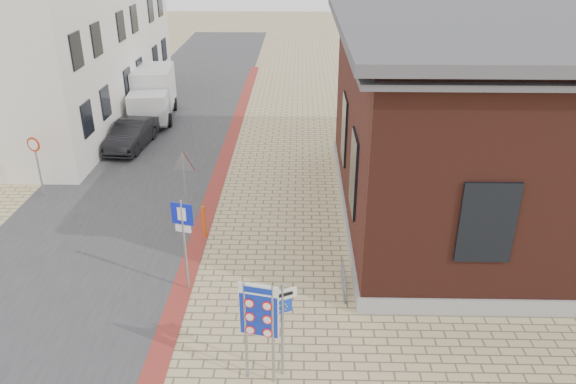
% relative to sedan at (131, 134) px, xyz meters
% --- Properties ---
extents(ground, '(120.00, 120.00, 0.00)m').
position_rel_sedan_xyz_m(ground, '(6.50, -13.30, -0.65)').
color(ground, tan).
rests_on(ground, ground).
extents(road_strip, '(7.00, 60.00, 0.02)m').
position_rel_sedan_xyz_m(road_strip, '(1.00, 1.70, -0.64)').
color(road_strip, '#38383A').
rests_on(road_strip, ground).
extents(curb_strip, '(0.60, 40.00, 0.02)m').
position_rel_sedan_xyz_m(curb_strip, '(4.50, -3.30, -0.63)').
color(curb_strip, maroon).
rests_on(curb_strip, ground).
extents(brick_building, '(13.00, 13.00, 6.80)m').
position_rel_sedan_xyz_m(brick_building, '(15.49, -6.30, 2.84)').
color(brick_building, gray).
rests_on(brick_building, ground).
extents(townhouse_near, '(7.40, 6.40, 8.30)m').
position_rel_sedan_xyz_m(townhouse_near, '(-4.49, -1.30, 3.52)').
color(townhouse_near, silver).
rests_on(townhouse_near, ground).
extents(townhouse_mid, '(7.40, 6.40, 9.10)m').
position_rel_sedan_xyz_m(townhouse_mid, '(-4.49, 4.70, 3.92)').
color(townhouse_mid, silver).
rests_on(townhouse_mid, ground).
extents(townhouse_far, '(7.40, 6.40, 8.30)m').
position_rel_sedan_xyz_m(townhouse_far, '(-4.49, 10.70, 3.52)').
color(townhouse_far, silver).
rests_on(townhouse_far, ground).
extents(bike_rack, '(0.08, 1.80, 0.60)m').
position_rel_sedan_xyz_m(bike_rack, '(9.15, -11.10, -0.39)').
color(bike_rack, slate).
rests_on(bike_rack, ground).
extents(sedan, '(1.75, 4.05, 1.30)m').
position_rel_sedan_xyz_m(sedan, '(0.00, 0.00, 0.00)').
color(sedan, black).
rests_on(sedan, ground).
extents(box_truck, '(2.51, 5.10, 2.57)m').
position_rel_sedan_xyz_m(box_truck, '(-0.02, 4.50, 0.68)').
color(box_truck, slate).
rests_on(box_truck, ground).
extents(border_sign, '(0.88, 0.25, 2.61)m').
position_rel_sedan_xyz_m(border_sign, '(7.00, -14.80, 1.22)').
color(border_sign, gray).
rests_on(border_sign, ground).
extents(essen_sign, '(0.63, 0.31, 2.50)m').
position_rel_sedan_xyz_m(essen_sign, '(7.50, -14.62, 1.01)').
color(essen_sign, gray).
rests_on(essen_sign, ground).
extents(parking_sign, '(0.61, 0.21, 2.83)m').
position_rel_sedan_xyz_m(parking_sign, '(4.70, -11.30, 1.31)').
color(parking_sign, gray).
rests_on(parking_sign, ground).
extents(yield_sign, '(0.92, 0.25, 2.63)m').
position_rel_sedan_xyz_m(yield_sign, '(3.96, -7.30, 1.37)').
color(yield_sign, gray).
rests_on(yield_sign, ground).
extents(speed_sign, '(0.55, 0.19, 2.40)m').
position_rel_sedan_xyz_m(speed_sign, '(-2.00, -5.30, 0.96)').
color(speed_sign, gray).
rests_on(speed_sign, ground).
extents(bollard, '(0.11, 0.11, 1.13)m').
position_rel_sedan_xyz_m(bollard, '(4.70, -8.30, -0.08)').
color(bollard, '#DB570B').
rests_on(bollard, ground).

